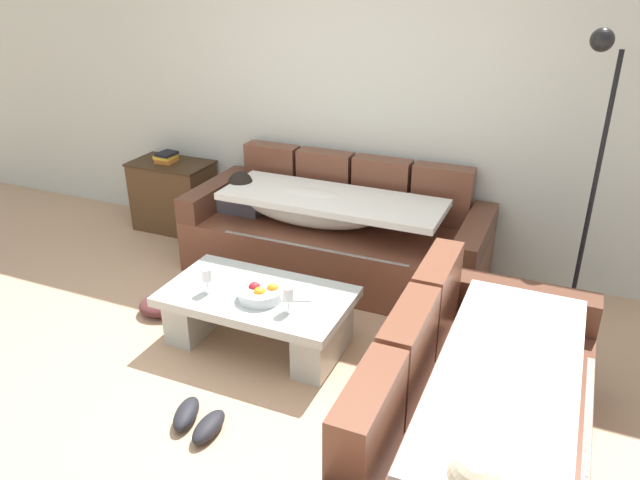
# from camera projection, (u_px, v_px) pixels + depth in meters

# --- Properties ---
(ground_plane) EXTENTS (14.00, 14.00, 0.00)m
(ground_plane) POSITION_uv_depth(u_px,v_px,m) (214.00, 384.00, 3.66)
(ground_plane) COLOR tan
(back_wall) EXTENTS (9.00, 0.10, 2.70)m
(back_wall) POSITION_uv_depth(u_px,v_px,m) (348.00, 91.00, 4.88)
(back_wall) COLOR beige
(back_wall) RESTS_ON ground_plane
(couch_along_wall) EXTENTS (2.33, 0.92, 0.88)m
(couch_along_wall) POSITION_uv_depth(u_px,v_px,m) (332.00, 234.00, 4.84)
(couch_along_wall) COLOR brown
(couch_along_wall) RESTS_ON ground_plane
(couch_near_window) EXTENTS (0.92, 2.04, 0.88)m
(couch_near_window) POSITION_uv_depth(u_px,v_px,m) (477.00, 430.00, 2.83)
(couch_near_window) COLOR brown
(couch_near_window) RESTS_ON ground_plane
(coffee_table) EXTENTS (1.20, 0.68, 0.38)m
(coffee_table) POSITION_uv_depth(u_px,v_px,m) (258.00, 311.00, 3.96)
(coffee_table) COLOR #B0B7AF
(coffee_table) RESTS_ON ground_plane
(fruit_bowl) EXTENTS (0.28, 0.28, 0.10)m
(fruit_bowl) POSITION_uv_depth(u_px,v_px,m) (261.00, 293.00, 3.81)
(fruit_bowl) COLOR silver
(fruit_bowl) RESTS_ON coffee_table
(wine_glass_near_left) EXTENTS (0.07, 0.07, 0.17)m
(wine_glass_near_left) POSITION_uv_depth(u_px,v_px,m) (207.00, 276.00, 3.86)
(wine_glass_near_left) COLOR silver
(wine_glass_near_left) RESTS_ON coffee_table
(wine_glass_near_right) EXTENTS (0.07, 0.07, 0.17)m
(wine_glass_near_right) POSITION_uv_depth(u_px,v_px,m) (288.00, 295.00, 3.64)
(wine_glass_near_right) COLOR silver
(wine_glass_near_right) RESTS_ON coffee_table
(open_magazine) EXTENTS (0.34, 0.30, 0.01)m
(open_magazine) POSITION_uv_depth(u_px,v_px,m) (290.00, 293.00, 3.89)
(open_magazine) COLOR white
(open_magazine) RESTS_ON coffee_table
(side_cabinet) EXTENTS (0.72, 0.44, 0.64)m
(side_cabinet) POSITION_uv_depth(u_px,v_px,m) (174.00, 196.00, 5.63)
(side_cabinet) COLOR #4C321C
(side_cabinet) RESTS_ON ground_plane
(book_stack_on_cabinet) EXTENTS (0.17, 0.18, 0.09)m
(book_stack_on_cabinet) POSITION_uv_depth(u_px,v_px,m) (166.00, 157.00, 5.48)
(book_stack_on_cabinet) COLOR #B76623
(book_stack_on_cabinet) RESTS_ON side_cabinet
(floor_lamp) EXTENTS (0.33, 0.31, 1.95)m
(floor_lamp) POSITION_uv_depth(u_px,v_px,m) (590.00, 163.00, 3.94)
(floor_lamp) COLOR black
(floor_lamp) RESTS_ON ground_plane
(pair_of_shoes) EXTENTS (0.33, 0.32, 0.09)m
(pair_of_shoes) POSITION_uv_depth(u_px,v_px,m) (197.00, 420.00, 3.31)
(pair_of_shoes) COLOR black
(pair_of_shoes) RESTS_ON ground_plane
(crumpled_garment) EXTENTS (0.51, 0.51, 0.12)m
(crumpled_garment) POSITION_uv_depth(u_px,v_px,m) (167.00, 303.00, 4.39)
(crumpled_garment) COLOR #4C2323
(crumpled_garment) RESTS_ON ground_plane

